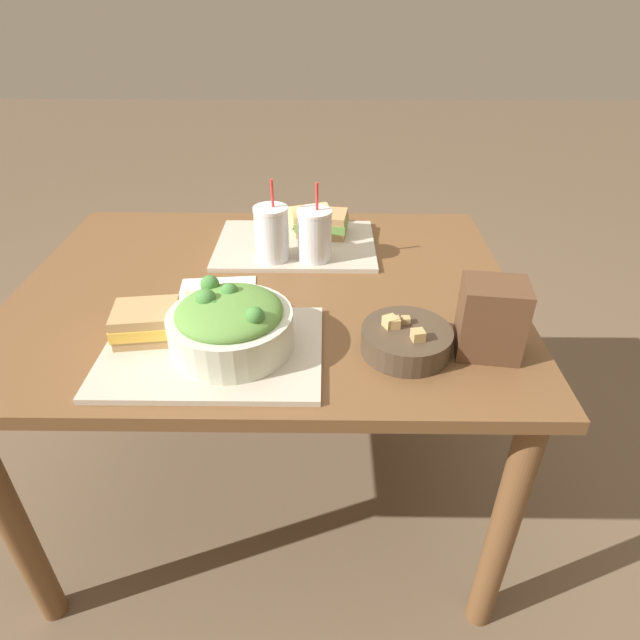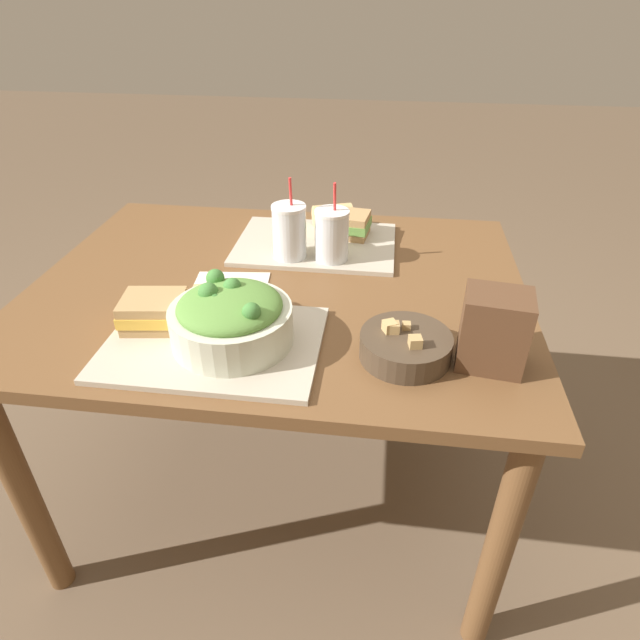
{
  "view_description": "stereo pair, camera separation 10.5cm",
  "coord_description": "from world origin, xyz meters",
  "px_view_note": "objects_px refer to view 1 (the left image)",
  "views": [
    {
      "loc": [
        0.14,
        -1.12,
        1.34
      ],
      "look_at": [
        0.13,
        -0.24,
        0.77
      ],
      "focal_mm": 30.0,
      "sensor_mm": 36.0,
      "label": 1
    },
    {
      "loc": [
        0.25,
        -1.11,
        1.34
      ],
      "look_at": [
        0.13,
        -0.24,
        0.77
      ],
      "focal_mm": 30.0,
      "sensor_mm": 36.0,
      "label": 2
    }
  ],
  "objects_px": {
    "baguette_near": "(219,303)",
    "salad_bowl": "(230,323)",
    "sandwich_near": "(147,322)",
    "drink_cup_red": "(315,236)",
    "baguette_far": "(310,215)",
    "chip_bag": "(491,319)",
    "sandwich_far": "(322,223)",
    "soup_bowl": "(406,339)",
    "napkin_folded": "(218,290)",
    "drink_cup_dark": "(272,235)"
  },
  "relations": [
    {
      "from": "baguette_near",
      "to": "salad_bowl",
      "type": "bearing_deg",
      "value": -172.26
    },
    {
      "from": "sandwich_near",
      "to": "drink_cup_red",
      "type": "distance_m",
      "value": 0.48
    },
    {
      "from": "baguette_far",
      "to": "chip_bag",
      "type": "bearing_deg",
      "value": -168.45
    },
    {
      "from": "salad_bowl",
      "to": "chip_bag",
      "type": "relative_size",
      "value": 1.59
    },
    {
      "from": "sandwich_far",
      "to": "chip_bag",
      "type": "distance_m",
      "value": 0.63
    },
    {
      "from": "soup_bowl",
      "to": "napkin_folded",
      "type": "xyz_separation_m",
      "value": [
        -0.41,
        0.23,
        -0.03
      ]
    },
    {
      "from": "soup_bowl",
      "to": "drink_cup_dark",
      "type": "xyz_separation_m",
      "value": [
        -0.29,
        0.38,
        0.05
      ]
    },
    {
      "from": "baguette_near",
      "to": "sandwich_far",
      "type": "xyz_separation_m",
      "value": [
        0.22,
        0.43,
        0.0
      ]
    },
    {
      "from": "soup_bowl",
      "to": "sandwich_near",
      "type": "xyz_separation_m",
      "value": [
        -0.52,
        0.03,
        0.02
      ]
    },
    {
      "from": "sandwich_far",
      "to": "drink_cup_dark",
      "type": "relative_size",
      "value": 0.72
    },
    {
      "from": "napkin_folded",
      "to": "salad_bowl",
      "type": "bearing_deg",
      "value": -73.18
    },
    {
      "from": "salad_bowl",
      "to": "drink_cup_red",
      "type": "distance_m",
      "value": 0.42
    },
    {
      "from": "baguette_far",
      "to": "napkin_folded",
      "type": "height_order",
      "value": "baguette_far"
    },
    {
      "from": "baguette_near",
      "to": "baguette_far",
      "type": "height_order",
      "value": "same"
    },
    {
      "from": "sandwich_near",
      "to": "baguette_near",
      "type": "distance_m",
      "value": 0.15
    },
    {
      "from": "sandwich_far",
      "to": "baguette_far",
      "type": "distance_m",
      "value": 0.07
    },
    {
      "from": "drink_cup_dark",
      "to": "chip_bag",
      "type": "relative_size",
      "value": 1.38
    },
    {
      "from": "soup_bowl",
      "to": "sandwich_far",
      "type": "relative_size",
      "value": 1.18
    },
    {
      "from": "sandwich_far",
      "to": "drink_cup_red",
      "type": "relative_size",
      "value": 0.74
    },
    {
      "from": "baguette_far",
      "to": "chip_bag",
      "type": "xyz_separation_m",
      "value": [
        0.36,
        -0.59,
        0.03
      ]
    },
    {
      "from": "chip_bag",
      "to": "salad_bowl",
      "type": "bearing_deg",
      "value": -171.81
    },
    {
      "from": "sandwich_far",
      "to": "chip_bag",
      "type": "relative_size",
      "value": 0.99
    },
    {
      "from": "baguette_near",
      "to": "drink_cup_red",
      "type": "xyz_separation_m",
      "value": [
        0.2,
        0.28,
        0.03
      ]
    },
    {
      "from": "sandwich_far",
      "to": "chip_bag",
      "type": "height_order",
      "value": "chip_bag"
    },
    {
      "from": "baguette_far",
      "to": "chip_bag",
      "type": "distance_m",
      "value": 0.7
    },
    {
      "from": "sandwich_far",
      "to": "napkin_folded",
      "type": "height_order",
      "value": "sandwich_far"
    },
    {
      "from": "salad_bowl",
      "to": "baguette_far",
      "type": "relative_size",
      "value": 1.91
    },
    {
      "from": "baguette_near",
      "to": "drink_cup_dark",
      "type": "xyz_separation_m",
      "value": [
        0.09,
        0.28,
        0.03
      ]
    },
    {
      "from": "soup_bowl",
      "to": "drink_cup_dark",
      "type": "height_order",
      "value": "drink_cup_dark"
    },
    {
      "from": "salad_bowl",
      "to": "baguette_near",
      "type": "distance_m",
      "value": 0.12
    },
    {
      "from": "soup_bowl",
      "to": "drink_cup_red",
      "type": "height_order",
      "value": "drink_cup_red"
    },
    {
      "from": "sandwich_near",
      "to": "napkin_folded",
      "type": "xyz_separation_m",
      "value": [
        0.1,
        0.2,
        -0.04
      ]
    },
    {
      "from": "soup_bowl",
      "to": "drink_cup_dark",
      "type": "distance_m",
      "value": 0.48
    },
    {
      "from": "soup_bowl",
      "to": "sandwich_near",
      "type": "relative_size",
      "value": 1.25
    },
    {
      "from": "soup_bowl",
      "to": "baguette_near",
      "type": "distance_m",
      "value": 0.4
    },
    {
      "from": "baguette_near",
      "to": "drink_cup_red",
      "type": "relative_size",
      "value": 0.68
    },
    {
      "from": "chip_bag",
      "to": "napkin_folded",
      "type": "relative_size",
      "value": 0.8
    },
    {
      "from": "sandwich_near",
      "to": "baguette_far",
      "type": "distance_m",
      "value": 0.64
    },
    {
      "from": "drink_cup_red",
      "to": "chip_bag",
      "type": "relative_size",
      "value": 1.33
    },
    {
      "from": "soup_bowl",
      "to": "drink_cup_red",
      "type": "distance_m",
      "value": 0.43
    },
    {
      "from": "soup_bowl",
      "to": "baguette_far",
      "type": "distance_m",
      "value": 0.63
    },
    {
      "from": "sandwich_near",
      "to": "sandwich_far",
      "type": "xyz_separation_m",
      "value": [
        0.35,
        0.51,
        -0.0
      ]
    },
    {
      "from": "salad_bowl",
      "to": "sandwich_near",
      "type": "xyz_separation_m",
      "value": [
        -0.17,
        0.03,
        -0.02
      ]
    },
    {
      "from": "baguette_far",
      "to": "drink_cup_dark",
      "type": "relative_size",
      "value": 0.6
    },
    {
      "from": "sandwich_far",
      "to": "drink_cup_dark",
      "type": "bearing_deg",
      "value": -121.14
    },
    {
      "from": "soup_bowl",
      "to": "sandwich_far",
      "type": "bearing_deg",
      "value": 107.5
    },
    {
      "from": "soup_bowl",
      "to": "chip_bag",
      "type": "height_order",
      "value": "chip_bag"
    },
    {
      "from": "sandwich_near",
      "to": "salad_bowl",
      "type": "bearing_deg",
      "value": -18.9
    },
    {
      "from": "sandwich_far",
      "to": "drink_cup_red",
      "type": "bearing_deg",
      "value": -88.57
    },
    {
      "from": "drink_cup_dark",
      "to": "baguette_near",
      "type": "bearing_deg",
      "value": -108.0
    }
  ]
}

